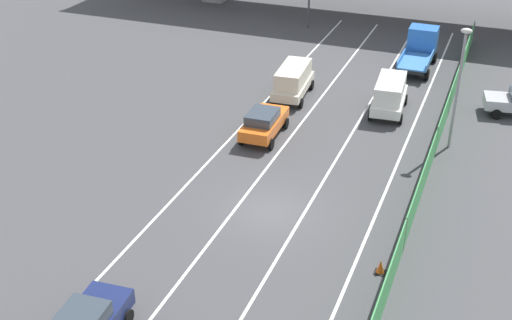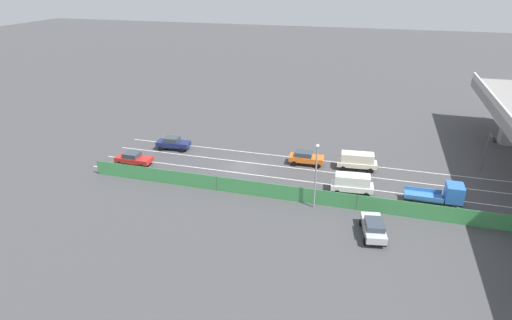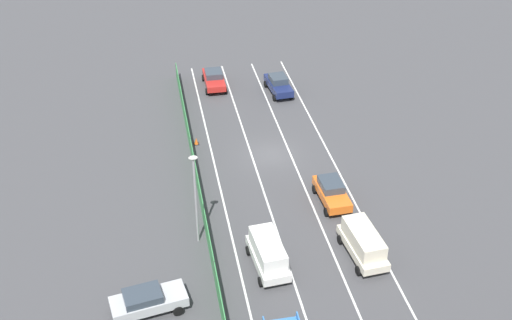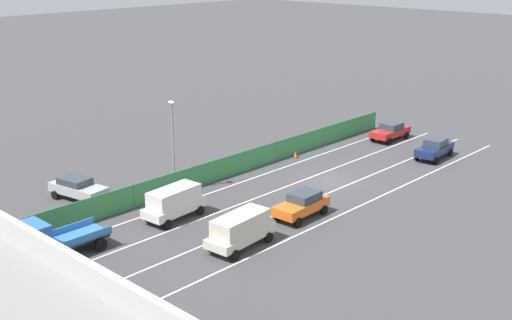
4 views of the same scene
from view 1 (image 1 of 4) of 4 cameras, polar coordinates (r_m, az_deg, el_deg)
name	(u,v)px [view 1 (image 1 of 4)]	position (r m, az deg, el deg)	size (l,w,h in m)	color
ground_plane	(270,210)	(32.06, 1.21, -4.34)	(300.00, 300.00, 0.00)	#424244
lane_line_left_edge	(232,137)	(38.92, -2.07, 2.02)	(0.14, 49.16, 0.01)	silver
lane_line_mid_left	(284,146)	(37.88, 2.40, 1.22)	(0.14, 49.16, 0.01)	silver
lane_line_mid_right	(339,156)	(37.10, 7.08, 0.37)	(0.14, 49.16, 0.01)	silver
lane_line_right_edge	(396,166)	(36.58, 11.92, -0.50)	(0.14, 49.16, 0.01)	silver
green_fence	(431,158)	(36.01, 14.72, 0.20)	(0.10, 45.26, 1.71)	#3D8E4C
car_van_cream	(293,80)	(43.84, 3.19, 6.88)	(2.38, 4.85, 2.10)	beige
car_van_white	(390,94)	(42.35, 11.37, 5.56)	(2.34, 4.63, 2.15)	silver
car_taxi_orange	(264,122)	(38.47, 0.67, 3.25)	(2.12, 4.31, 1.70)	orange
flatbed_truck_blue	(420,47)	(50.82, 13.89, 9.34)	(2.32, 5.51, 2.58)	black
street_lamp	(459,77)	(37.61, 17.00, 6.79)	(0.60, 0.36, 6.92)	gray
traffic_cone	(380,267)	(28.49, 10.59, -8.99)	(0.47, 0.47, 0.61)	orange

